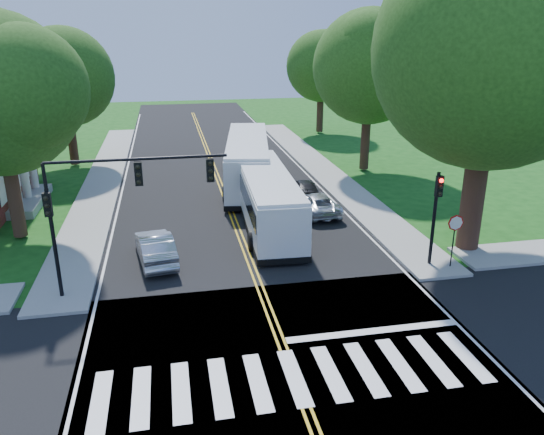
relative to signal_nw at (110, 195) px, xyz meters
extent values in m
plane|color=#134711|center=(5.86, -6.43, -4.38)|extent=(140.00, 140.00, 0.00)
cube|color=black|center=(5.86, 11.57, -4.37)|extent=(14.00, 96.00, 0.01)
cube|color=black|center=(5.86, -6.43, -4.37)|extent=(60.00, 12.00, 0.01)
cube|color=gold|center=(5.86, 15.57, -4.36)|extent=(0.36, 70.00, 0.01)
cube|color=silver|center=(-0.94, 15.57, -4.36)|extent=(0.12, 70.00, 0.01)
cube|color=silver|center=(12.66, 15.57, -4.36)|extent=(0.12, 70.00, 0.01)
cube|color=silver|center=(5.86, -6.93, -4.36)|extent=(12.60, 3.00, 0.01)
cube|color=silver|center=(9.36, -4.83, -4.36)|extent=(6.60, 0.40, 0.01)
cube|color=gray|center=(-2.44, 18.57, -4.30)|extent=(2.60, 40.00, 0.15)
cube|color=gray|center=(14.16, 18.57, -4.30)|extent=(2.60, 40.00, 0.15)
cylinder|color=#321C14|center=(16.86, 1.57, -1.23)|extent=(1.10, 1.10, 6.00)
sphere|color=#36691F|center=(16.86, 1.57, 5.28)|extent=(10.80, 10.80, 10.80)
cylinder|color=#321C14|center=(-5.64, 7.57, -1.83)|extent=(0.70, 0.70, 4.80)
cylinder|color=#321C14|center=(-5.14, 23.57, -2.03)|extent=(0.70, 0.70, 4.40)
sphere|color=#36691F|center=(-5.14, 23.57, 2.64)|extent=(7.60, 7.60, 7.60)
cylinder|color=#321C14|center=(17.36, 17.57, -1.73)|extent=(0.70, 0.70, 5.00)
sphere|color=#36691F|center=(17.36, 17.57, 3.50)|extent=(8.40, 8.40, 8.40)
cylinder|color=#321C14|center=(18.36, 33.57, -2.03)|extent=(0.70, 0.70, 4.40)
sphere|color=#36691F|center=(18.36, 33.57, 2.51)|extent=(7.20, 7.20, 7.20)
cube|color=silver|center=(-6.54, 13.57, 0.02)|extent=(1.40, 6.00, 0.45)
cube|color=gray|center=(-6.54, 13.57, -4.13)|extent=(1.80, 6.00, 0.50)
cylinder|color=silver|center=(-6.54, 11.37, -2.28)|extent=(0.50, 0.50, 4.20)
cylinder|color=silver|center=(-6.54, 13.57, -2.28)|extent=(0.50, 0.50, 4.20)
cylinder|color=silver|center=(-6.54, 15.77, -2.28)|extent=(0.50, 0.50, 4.20)
cylinder|color=black|center=(-2.34, 0.07, -1.93)|extent=(0.16, 0.16, 4.60)
cube|color=black|center=(-2.34, -0.08, -0.23)|extent=(0.30, 0.22, 0.95)
sphere|color=black|center=(-2.34, -0.22, 0.07)|extent=(0.18, 0.18, 0.18)
cylinder|color=black|center=(1.16, 0.07, 1.37)|extent=(7.00, 0.12, 0.12)
cube|color=black|center=(1.16, -0.08, 0.82)|extent=(0.30, 0.22, 0.95)
cube|color=black|center=(3.96, -0.08, 0.82)|extent=(0.30, 0.22, 0.95)
cylinder|color=black|center=(14.06, 0.07, -2.03)|extent=(0.16, 0.16, 4.40)
cube|color=black|center=(14.06, -0.08, -0.43)|extent=(0.30, 0.22, 0.95)
sphere|color=#FF0A05|center=(14.06, -0.22, -0.13)|extent=(0.18, 0.18, 0.18)
cylinder|color=black|center=(14.86, -0.43, -3.13)|extent=(0.06, 0.06, 2.20)
cylinder|color=#A50A07|center=(14.86, -0.46, -2.08)|extent=(0.76, 0.04, 0.76)
cube|color=silver|center=(7.59, 7.02, -2.84)|extent=(3.02, 11.74, 2.71)
cube|color=black|center=(7.59, 7.02, -2.34)|extent=(3.05, 10.93, 0.94)
cube|color=black|center=(7.84, 12.88, -2.49)|extent=(2.42, 0.20, 1.58)
cube|color=orange|center=(7.84, 12.88, -1.60)|extent=(1.68, 0.17, 0.32)
cube|color=black|center=(7.59, 7.02, -4.04)|extent=(3.07, 11.84, 0.30)
cube|color=silver|center=(7.59, 7.02, -1.43)|extent=(2.95, 11.39, 0.22)
cylinder|color=black|center=(9.04, 10.81, -3.89)|extent=(0.36, 0.96, 0.95)
cylinder|color=black|center=(6.47, 10.92, -3.89)|extent=(0.36, 0.96, 0.95)
cylinder|color=black|center=(8.72, 3.41, -3.89)|extent=(0.36, 0.96, 0.95)
cylinder|color=black|center=(6.15, 3.53, -3.89)|extent=(0.36, 0.96, 0.95)
cube|color=silver|center=(7.80, 15.33, -2.69)|extent=(4.78, 13.08, 2.98)
cube|color=black|center=(7.80, 15.33, -2.14)|extent=(4.71, 12.20, 1.03)
cube|color=black|center=(8.83, 21.69, -2.31)|extent=(2.64, 0.52, 1.74)
cube|color=orange|center=(8.83, 21.69, -1.33)|extent=(1.84, 0.39, 0.35)
cube|color=black|center=(7.80, 15.33, -4.01)|extent=(4.84, 13.18, 0.33)
cube|color=silver|center=(7.80, 15.33, -1.13)|extent=(4.66, 12.69, 0.24)
cylinder|color=black|center=(9.87, 19.28, -3.85)|extent=(0.51, 1.08, 1.04)
cylinder|color=black|center=(7.08, 19.73, -3.85)|extent=(0.51, 1.08, 1.04)
cylinder|color=black|center=(8.57, 11.25, -3.85)|extent=(0.51, 1.08, 1.04)
cylinder|color=black|center=(5.78, 11.70, -3.85)|extent=(0.51, 1.08, 1.04)
imported|color=#B3B5BA|center=(1.46, 3.07, -3.64)|extent=(2.17, 4.59, 1.45)
imported|color=silver|center=(10.88, 8.41, -3.74)|extent=(2.28, 4.59, 1.25)
imported|color=black|center=(10.99, 11.65, -3.79)|extent=(1.84, 4.09, 1.16)
camera|label=1|loc=(2.36, -20.77, 6.19)|focal=35.00mm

